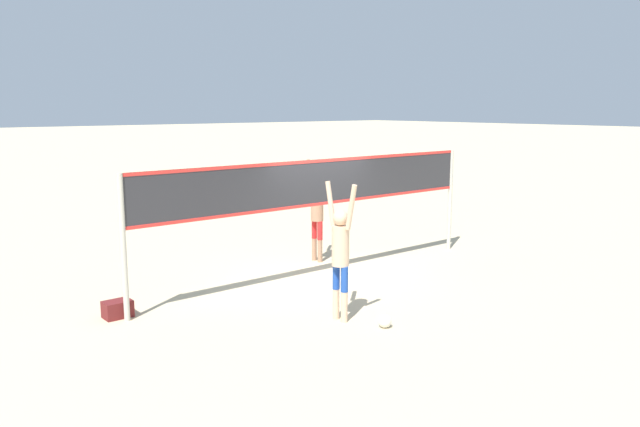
{
  "coord_description": "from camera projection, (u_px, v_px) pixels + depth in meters",
  "views": [
    {
      "loc": [
        -7.76,
        -9.45,
        3.44
      ],
      "look_at": [
        0.0,
        0.0,
        1.32
      ],
      "focal_mm": 35.0,
      "sensor_mm": 36.0,
      "label": 1
    }
  ],
  "objects": [
    {
      "name": "ground_plane",
      "position": [
        320.0,
        278.0,
        12.64
      ],
      "size": [
        200.0,
        200.0,
        0.0
      ],
      "primitive_type": "plane",
      "color": "beige"
    },
    {
      "name": "volleyball_net",
      "position": [
        320.0,
        190.0,
        12.33
      ],
      "size": [
        8.19,
        0.09,
        2.4
      ],
      "color": "beige",
      "rests_on": "ground_plane"
    },
    {
      "name": "player_spiker",
      "position": [
        340.0,
        249.0,
        9.92
      ],
      "size": [
        0.28,
        0.72,
        2.25
      ],
      "rotation": [
        0.0,
        0.0,
        1.57
      ],
      "color": "beige",
      "rests_on": "ground_plane"
    },
    {
      "name": "player_blocker",
      "position": [
        317.0,
        208.0,
        13.78
      ],
      "size": [
        0.28,
        0.72,
        2.27
      ],
      "rotation": [
        0.0,
        0.0,
        -1.57
      ],
      "color": "tan",
      "rests_on": "ground_plane"
    },
    {
      "name": "volleyball",
      "position": [
        385.0,
        321.0,
        9.78
      ],
      "size": [
        0.21,
        0.21,
        0.21
      ],
      "color": "silver",
      "rests_on": "ground_plane"
    },
    {
      "name": "gear_bag",
      "position": [
        118.0,
        309.0,
        10.25
      ],
      "size": [
        0.45,
        0.32,
        0.28
      ],
      "color": "maroon",
      "rests_on": "ground_plane"
    }
  ]
}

